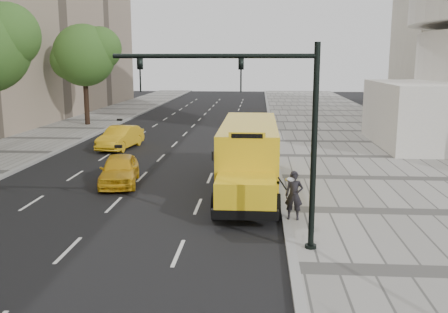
# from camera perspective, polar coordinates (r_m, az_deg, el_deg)

# --- Properties ---
(ground) EXTENTS (140.00, 140.00, 0.00)m
(ground) POSITION_cam_1_polar(r_m,az_deg,el_deg) (25.65, -7.19, -2.36)
(ground) COLOR black
(ground) RESTS_ON ground
(sidewalk_museum) EXTENTS (12.00, 140.00, 0.15)m
(sidewalk_museum) POSITION_cam_1_polar(r_m,az_deg,el_deg) (26.12, 19.62, -2.51)
(sidewalk_museum) COLOR gray
(sidewalk_museum) RESTS_ON ground
(curb_museum) EXTENTS (0.30, 140.00, 0.15)m
(curb_museum) POSITION_cam_1_polar(r_m,az_deg,el_deg) (25.17, 6.34, -2.42)
(curb_museum) COLOR gray
(curb_museum) RESTS_ON ground
(curb_far) EXTENTS (0.30, 140.00, 0.15)m
(curb_far) POSITION_cam_1_polar(r_m,az_deg,el_deg) (28.29, -23.31, -1.77)
(curb_far) COLOR gray
(curb_far) RESTS_ON ground
(tree_c) EXTENTS (6.10, 5.42, 8.98)m
(tree_c) POSITION_cam_1_polar(r_m,az_deg,el_deg) (46.35, -15.59, 11.14)
(tree_c) COLOR black
(tree_c) RESTS_ON ground
(school_bus) EXTENTS (2.96, 11.56, 3.19)m
(school_bus) POSITION_cam_1_polar(r_m,az_deg,el_deg) (23.25, 2.88, 0.77)
(school_bus) COLOR yellow
(school_bus) RESTS_ON ground
(taxi_near) EXTENTS (2.38, 4.43, 1.43)m
(taxi_near) POSITION_cam_1_polar(r_m,az_deg,el_deg) (24.35, -11.88, -1.50)
(taxi_near) COLOR gold
(taxi_near) RESTS_ON ground
(taxi_far) EXTENTS (2.27, 4.78, 1.51)m
(taxi_far) POSITION_cam_1_polar(r_m,az_deg,el_deg) (34.16, -11.76, 2.14)
(taxi_far) COLOR gold
(taxi_far) RESTS_ON ground
(pedestrian) EXTENTS (0.71, 0.52, 1.80)m
(pedestrian) POSITION_cam_1_polar(r_m,az_deg,el_deg) (18.33, 8.01, -4.43)
(pedestrian) COLOR black
(pedestrian) RESTS_ON sidewalk_museum
(traffic_signal) EXTENTS (6.18, 0.36, 6.40)m
(traffic_signal) POSITION_cam_1_polar(r_m,az_deg,el_deg) (14.93, 4.96, 4.03)
(traffic_signal) COLOR black
(traffic_signal) RESTS_ON ground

